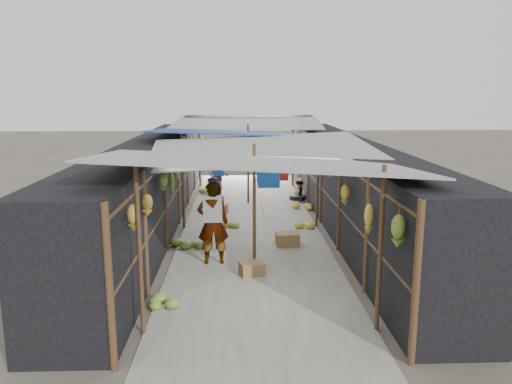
{
  "coord_description": "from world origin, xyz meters",
  "views": [
    {
      "loc": [
        -0.34,
        -7.1,
        3.65
      ],
      "look_at": [
        0.1,
        4.73,
        1.25
      ],
      "focal_mm": 35.0,
      "sensor_mm": 36.0,
      "label": 1
    }
  ],
  "objects": [
    {
      "name": "stall_left",
      "position": [
        -2.7,
        6.5,
        1.15
      ],
      "size": [
        1.4,
        15.0,
        2.3
      ],
      "primitive_type": "cube",
      "color": "black",
      "rests_on": "ground"
    },
    {
      "name": "crate_back",
      "position": [
        -0.93,
        7.56,
        0.15
      ],
      "size": [
        0.57,
        0.51,
        0.3
      ],
      "primitive_type": "cube",
      "rotation": [
        0.0,
        0.0,
        -0.27
      ],
      "color": "#95784B",
      "rests_on": "ground"
    },
    {
      "name": "stall_right",
      "position": [
        2.7,
        6.5,
        1.15
      ],
      "size": [
        1.4,
        15.0,
        2.3
      ],
      "primitive_type": "cube",
      "color": "black",
      "rests_on": "ground"
    },
    {
      "name": "vendor_seated",
      "position": [
        1.7,
        8.99,
        0.39
      ],
      "size": [
        0.36,
        0.54,
        0.78
      ],
      "primitive_type": "imported",
      "rotation": [
        0.0,
        0.0,
        -1.72
      ],
      "color": "#4E4A44",
      "rests_on": "ground"
    },
    {
      "name": "crate_near",
      "position": [
        -0.07,
        2.41,
        0.14
      ],
      "size": [
        0.54,
        0.48,
        0.28
      ],
      "primitive_type": "cube",
      "rotation": [
        0.0,
        0.0,
        0.25
      ],
      "color": "#95784B",
      "rests_on": "ground"
    },
    {
      "name": "crate_mid",
      "position": [
        0.84,
        4.34,
        0.16
      ],
      "size": [
        0.57,
        0.46,
        0.32
      ],
      "primitive_type": "cube",
      "rotation": [
        0.0,
        0.0,
        0.06
      ],
      "color": "#95784B",
      "rests_on": "ground"
    },
    {
      "name": "black_basin",
      "position": [
        1.69,
        9.48,
        0.08
      ],
      "size": [
        0.55,
        0.55,
        0.16
      ],
      "primitive_type": "cylinder",
      "color": "black",
      "rests_on": "ground"
    },
    {
      "name": "shopper_blue",
      "position": [
        -1.01,
        9.81,
        0.77
      ],
      "size": [
        0.8,
        0.65,
        1.53
      ],
      "primitive_type": "imported",
      "rotation": [
        0.0,
        0.0,
        0.1
      ],
      "color": "#1C4A90",
      "rests_on": "ground"
    },
    {
      "name": "hanging_bananas",
      "position": [
        0.04,
        6.5,
        1.71
      ],
      "size": [
        3.96,
        14.27,
        0.83
      ],
      "color": "gold",
      "rests_on": "ground"
    },
    {
      "name": "market_canopy",
      "position": [
        0.03,
        6.86,
        2.41
      ],
      "size": [
        5.62,
        15.2,
        2.77
      ],
      "color": "brown",
      "rests_on": "ground"
    },
    {
      "name": "ground",
      "position": [
        0.0,
        0.0,
        0.0
      ],
      "size": [
        80.0,
        80.0,
        0.0
      ],
      "primitive_type": "plane",
      "color": "#6B6356",
      "rests_on": "ground"
    },
    {
      "name": "floor_bananas",
      "position": [
        -0.36,
        7.02,
        0.16
      ],
      "size": [
        4.02,
        10.23,
        0.34
      ],
      "color": "olive",
      "rests_on": "ground"
    },
    {
      "name": "aisle_slab",
      "position": [
        0.0,
        6.5,
        0.01
      ],
      "size": [
        3.6,
        16.0,
        0.02
      ],
      "primitive_type": "cube",
      "color": "#9E998E",
      "rests_on": "ground"
    },
    {
      "name": "vendor_elderly",
      "position": [
        -0.87,
        3.15,
        0.91
      ],
      "size": [
        0.69,
        0.48,
        1.81
      ],
      "primitive_type": "imported",
      "rotation": [
        0.0,
        0.0,
        3.22
      ],
      "color": "silver",
      "rests_on": "ground"
    }
  ]
}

